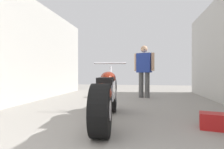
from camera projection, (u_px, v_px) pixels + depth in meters
ground_plane at (121, 107)px, 4.51m from camera, size 17.66×17.66×0.00m
garage_partition_left at (24, 48)px, 4.97m from camera, size 0.08×8.09×3.03m
motorcycle_maroon_cruiser at (107, 96)px, 3.11m from camera, size 0.68×2.29×1.07m
mechanic_in_blue at (144, 68)px, 6.25m from camera, size 0.71×0.40×1.79m
red_toolbox at (215, 121)px, 2.70m from camera, size 0.47×0.37×0.24m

